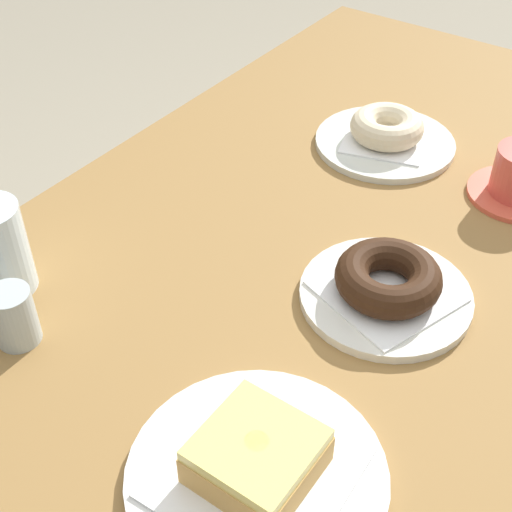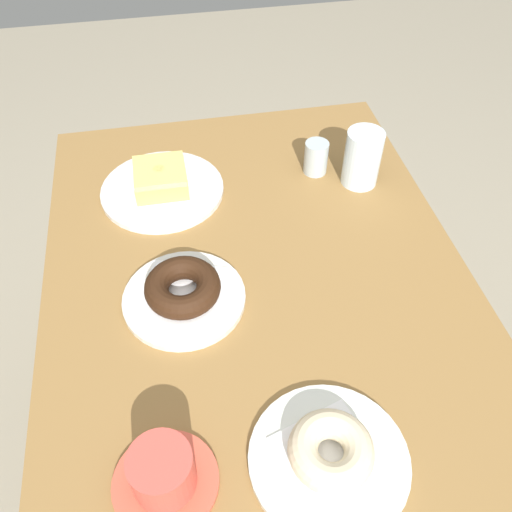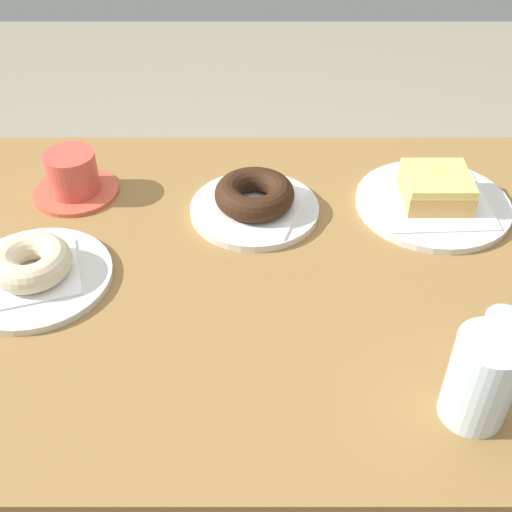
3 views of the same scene
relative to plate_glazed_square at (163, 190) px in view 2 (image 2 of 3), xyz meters
The scene contains 14 objects.
ground_plane 0.86m from the plate_glazed_square, 159.70° to the right, with size 6.00×6.00×0.00m, color gray.
table 0.42m from the plate_glazed_square, 159.70° to the right, with size 1.25×0.71×0.76m.
plate_glazed_square is the anchor object (origin of this frame).
napkin_glazed_square 0.01m from the plate_glazed_square, ahead, with size 0.16×0.16×0.00m, color white.
donut_glazed_square 0.03m from the plate_glazed_square, behind, with size 0.10×0.10×0.04m.
plate_chocolate_ring 0.28m from the plate_glazed_square, behind, with size 0.20×0.20×0.01m, color silver.
napkin_chocolate_ring 0.28m from the plate_glazed_square, behind, with size 0.14×0.14×0.00m, color white.
donut_chocolate_ring 0.28m from the plate_glazed_square, behind, with size 0.12×0.12×0.04m, color black.
plate_sugar_ring 0.60m from the plate_glazed_square, 163.36° to the right, with size 0.21×0.21×0.01m, color silver.
napkin_sugar_ring 0.60m from the plate_glazed_square, 163.36° to the right, with size 0.12×0.12×0.00m, color white.
donut_sugar_ring 0.60m from the plate_glazed_square, 163.36° to the right, with size 0.11×0.11×0.04m, color beige.
water_glass 0.39m from the plate_glazed_square, 95.79° to the right, with size 0.07×0.07×0.11m, color silver.
coffee_cup 0.57m from the plate_glazed_square, behind, with size 0.13×0.13×0.07m.
sugar_jar 0.31m from the plate_glazed_square, 88.48° to the right, with size 0.05×0.05×0.07m, color #ACB9BB.
Camera 2 is at (-0.44, 0.11, 1.44)m, focal length 37.69 mm.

